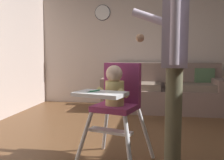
# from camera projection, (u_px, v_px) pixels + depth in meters

# --- Properties ---
(wall_far) EXTENTS (5.23, 0.06, 2.52)m
(wall_far) POSITION_uv_depth(u_px,v_px,m) (148.00, 43.00, 5.13)
(wall_far) COLOR beige
(wall_far) RESTS_ON ground
(couch) EXTENTS (2.14, 0.86, 0.86)m
(couch) POSITION_uv_depth(u_px,v_px,m) (163.00, 92.00, 4.67)
(couch) COLOR #7D635A
(couch) RESTS_ON ground
(high_chair) EXTENTS (0.74, 0.83, 0.94)m
(high_chair) POSITION_uv_depth(u_px,v_px,m) (116.00, 96.00, 2.32)
(high_chair) COLOR white
(high_chair) RESTS_ON ground
(adult_standing) EXTENTS (0.51, 0.53, 1.66)m
(adult_standing) POSITION_uv_depth(u_px,v_px,m) (174.00, 64.00, 2.16)
(adult_standing) COLOR #6B684B
(adult_standing) RESTS_ON ground
(wall_clock) EXTENTS (0.32, 0.04, 0.32)m
(wall_clock) POSITION_uv_depth(u_px,v_px,m) (102.00, 13.00, 5.18)
(wall_clock) COLOR white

